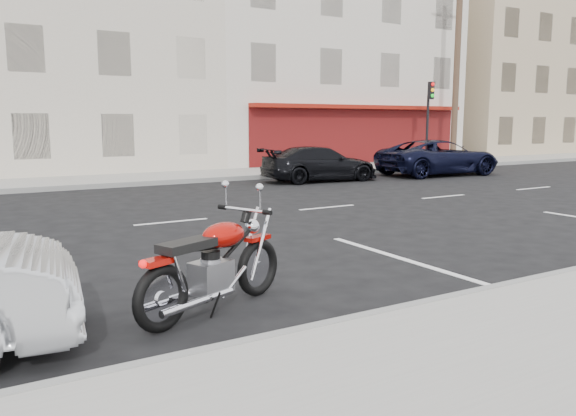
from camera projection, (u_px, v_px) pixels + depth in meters
name	position (u px, v px, depth m)	size (l,w,h in m)	color
ground	(255.00, 214.00, 12.89)	(120.00, 120.00, 0.00)	black
curb_near	(98.00, 381.00, 4.41)	(80.00, 0.12, 0.16)	gray
bldg_cream	(46.00, 39.00, 24.88)	(12.00, 12.00, 11.50)	beige
bldg_corner	(296.00, 47.00, 31.34)	(14.00, 12.00, 12.50)	beige
bldg_far_east	(480.00, 73.00, 39.00)	(12.00, 12.00, 11.00)	tan
utility_pole	(457.00, 67.00, 27.28)	(1.80, 0.30, 9.00)	#422D1E
traffic_light	(429.00, 112.00, 26.38)	(0.26, 0.30, 3.80)	black
fire_hydrant	(401.00, 156.00, 26.08)	(0.20, 0.20, 0.72)	beige
motorcycle	(259.00, 254.00, 6.81)	(2.08, 1.06, 1.11)	black
suv_far	(439.00, 157.00, 22.28)	(2.33, 5.05, 1.40)	black
car_far	(320.00, 164.00, 19.97)	(1.74, 4.27, 1.24)	black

